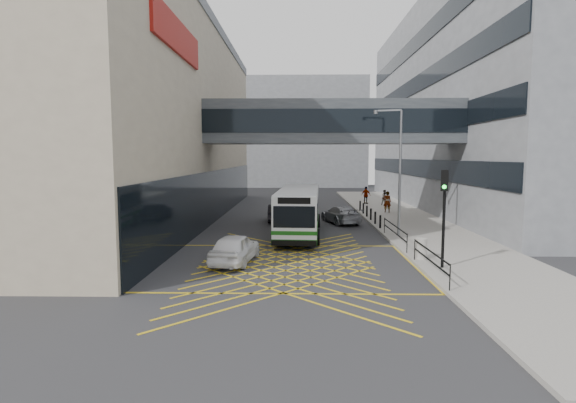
# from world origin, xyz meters

# --- Properties ---
(ground) EXTENTS (120.00, 120.00, 0.00)m
(ground) POSITION_xyz_m (0.00, 0.00, 0.00)
(ground) COLOR #333335
(building_whsmith) EXTENTS (24.17, 42.00, 16.00)m
(building_whsmith) POSITION_xyz_m (-17.98, 16.00, 8.00)
(building_whsmith) COLOR #B5A68B
(building_whsmith) RESTS_ON ground
(building_right) EXTENTS (24.09, 44.00, 20.00)m
(building_right) POSITION_xyz_m (23.98, 24.00, 10.00)
(building_right) COLOR gray
(building_right) RESTS_ON ground
(building_far) EXTENTS (28.00, 16.00, 18.00)m
(building_far) POSITION_xyz_m (-2.00, 60.00, 9.00)
(building_far) COLOR gray
(building_far) RESTS_ON ground
(skybridge) EXTENTS (20.00, 4.10, 3.00)m
(skybridge) POSITION_xyz_m (3.00, 12.00, 7.50)
(skybridge) COLOR #40454A
(skybridge) RESTS_ON ground
(pavement) EXTENTS (6.00, 54.00, 0.16)m
(pavement) POSITION_xyz_m (9.00, 15.00, 0.08)
(pavement) COLOR #9C978E
(pavement) RESTS_ON ground
(box_junction) EXTENTS (12.00, 9.00, 0.01)m
(box_junction) POSITION_xyz_m (0.00, 0.00, 0.00)
(box_junction) COLOR gold
(box_junction) RESTS_ON ground
(bus) EXTENTS (3.11, 10.86, 3.01)m
(bus) POSITION_xyz_m (0.64, 8.27, 1.61)
(bus) COLOR silver
(bus) RESTS_ON ground
(car_white) EXTENTS (2.51, 4.77, 1.45)m
(car_white) POSITION_xyz_m (-2.47, 0.36, 0.72)
(car_white) COLOR white
(car_white) RESTS_ON ground
(car_dark) EXTENTS (1.80, 4.31, 1.33)m
(car_dark) POSITION_xyz_m (-1.07, 14.53, 0.67)
(car_dark) COLOR #222127
(car_dark) RESTS_ON ground
(car_silver) EXTENTS (3.16, 4.92, 1.42)m
(car_silver) POSITION_xyz_m (3.83, 13.30, 0.71)
(car_silver) COLOR gray
(car_silver) RESTS_ON ground
(traffic_light) EXTENTS (0.35, 0.52, 4.36)m
(traffic_light) POSITION_xyz_m (6.95, -1.12, 3.00)
(traffic_light) COLOR black
(traffic_light) RESTS_ON pavement
(street_lamp) EXTENTS (1.75, 0.72, 7.80)m
(street_lamp) POSITION_xyz_m (6.68, 7.12, 4.60)
(street_lamp) COLOR slate
(street_lamp) RESTS_ON pavement
(litter_bin) EXTENTS (0.58, 0.58, 1.00)m
(litter_bin) POSITION_xyz_m (6.51, 0.69, 0.66)
(litter_bin) COLOR #ADA89E
(litter_bin) RESTS_ON pavement
(kerb_railings) EXTENTS (0.05, 12.54, 1.00)m
(kerb_railings) POSITION_xyz_m (6.15, 1.78, 0.88)
(kerb_railings) COLOR black
(kerb_railings) RESTS_ON pavement
(bollards) EXTENTS (0.14, 10.14, 0.90)m
(bollards) POSITION_xyz_m (6.25, 15.00, 0.61)
(bollards) COLOR black
(bollards) RESTS_ON pavement
(pedestrian_a) EXTENTS (0.78, 0.58, 1.87)m
(pedestrian_a) POSITION_xyz_m (8.45, 18.76, 1.10)
(pedestrian_a) COLOR gray
(pedestrian_a) RESTS_ON pavement
(pedestrian_b) EXTENTS (0.83, 0.58, 1.55)m
(pedestrian_b) POSITION_xyz_m (9.39, 24.66, 0.93)
(pedestrian_b) COLOR gray
(pedestrian_b) RESTS_ON pavement
(pedestrian_c) EXTENTS (1.16, 1.06, 1.81)m
(pedestrian_c) POSITION_xyz_m (7.69, 25.98, 1.06)
(pedestrian_c) COLOR gray
(pedestrian_c) RESTS_ON pavement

